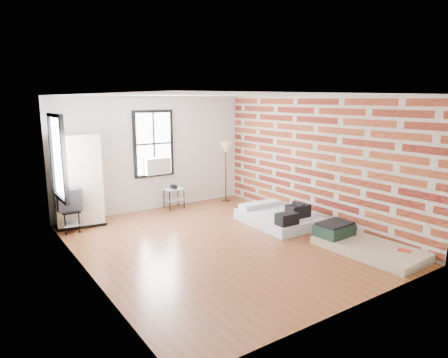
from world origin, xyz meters
TOP-DOWN VIEW (x-y plane):
  - ground at (0.00, 0.00)m, footprint 6.00×6.00m
  - room_shell at (0.23, 0.36)m, footprint 5.02×6.02m
  - mattress_main at (1.74, 0.27)m, footprint 1.34×1.78m
  - mattress_bare at (1.92, -1.75)m, footprint 1.09×1.94m
  - wardrobe at (-1.94, 2.65)m, footprint 1.08×0.71m
  - side_table at (0.40, 2.72)m, footprint 0.47×0.38m
  - floor_lamp at (1.94, 2.65)m, footprint 0.35×0.35m
  - tv_stand at (-2.21, 2.40)m, footprint 0.49×0.67m

SIDE VIEW (x-z plane):
  - ground at x=0.00m, z-range 0.00..0.00m
  - mattress_bare at x=1.92m, z-range -0.08..0.33m
  - mattress_main at x=1.74m, z-range -0.13..0.43m
  - side_table at x=0.40m, z-range 0.10..0.71m
  - tv_stand at x=-2.21m, z-range 0.20..1.12m
  - wardrobe at x=-1.94m, z-range 0.00..1.99m
  - floor_lamp at x=1.94m, z-range 0.57..2.19m
  - room_shell at x=0.23m, z-range 0.33..3.14m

